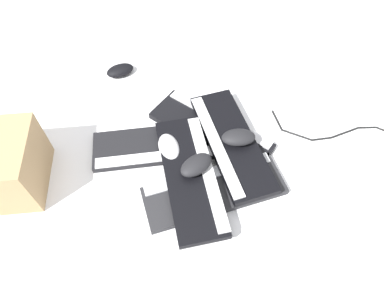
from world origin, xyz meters
TOP-DOWN VIEW (x-y plane):
  - ground_plane at (0.00, 0.00)m, footprint 3.20×3.20m
  - keyboard_0 at (0.09, -0.01)m, footprint 0.46×0.27m
  - keyboard_1 at (-0.11, 0.13)m, footprint 0.46×0.33m
  - keyboard_2 at (-0.08, -0.10)m, footprint 0.46×0.33m
  - keyboard_3 at (-0.15, -0.04)m, footprint 0.33×0.46m
  - keyboard_4 at (-0.04, 0.11)m, footprint 0.30×0.46m
  - mouse_0 at (-0.05, 0.09)m, footprint 0.12×0.13m
  - mouse_1 at (0.32, -0.34)m, footprint 0.13×0.12m
  - mouse_2 at (-0.17, -0.03)m, footprint 0.12×0.09m
  - mouse_3 at (0.05, 0.02)m, footprint 0.11×0.13m
  - cable_0 at (-0.63, -0.18)m, footprint 0.68×0.18m

SIDE VIEW (x-z plane):
  - ground_plane at x=0.00m, z-range 0.00..0.00m
  - cable_0 at x=-0.63m, z-range 0.00..0.01m
  - keyboard_0 at x=0.09m, z-range 0.00..0.03m
  - keyboard_1 at x=-0.11m, z-range 0.00..0.03m
  - keyboard_2 at x=-0.08m, z-range 0.00..0.03m
  - mouse_1 at x=0.32m, z-range 0.00..0.04m
  - keyboard_3 at x=-0.15m, z-range 0.03..0.06m
  - keyboard_4 at x=-0.04m, z-range 0.03..0.06m
  - mouse_3 at x=0.05m, z-range 0.03..0.07m
  - mouse_0 at x=-0.05m, z-range 0.06..0.10m
  - mouse_2 at x=-0.17m, z-range 0.06..0.10m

